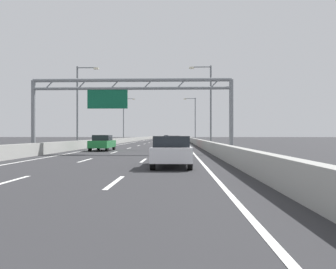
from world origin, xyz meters
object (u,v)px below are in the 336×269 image
at_px(blue_car, 166,137).
at_px(red_car, 174,141).
at_px(sign_gantry, 128,96).
at_px(green_car, 103,143).
at_px(streetlamp_right_far, 194,117).
at_px(streetlamp_left_far, 125,117).
at_px(streetlamp_left_mid, 79,102).
at_px(white_car, 172,151).
at_px(streetlamp_right_mid, 209,101).

height_order(blue_car, red_car, red_car).
relative_size(sign_gantry, red_car, 3.75).
bearing_deg(green_car, streetlamp_right_far, 73.26).
bearing_deg(streetlamp_right_far, green_car, -106.74).
relative_size(streetlamp_left_far, red_car, 2.08).
bearing_deg(streetlamp_left_far, sign_gantry, -80.17).
bearing_deg(streetlamp_left_mid, blue_car, 84.90).
height_order(streetlamp_left_far, red_car, streetlamp_left_far).
bearing_deg(green_car, white_car, -65.81).
relative_size(sign_gantry, streetlamp_left_mid, 1.80).
bearing_deg(streetlamp_left_mid, streetlamp_right_mid, 0.00).
xyz_separation_m(streetlamp_right_far, green_car, (-11.06, -36.77, -4.61)).
relative_size(streetlamp_right_mid, streetlamp_left_far, 1.00).
height_order(red_car, green_car, green_car).
bearing_deg(red_car, streetlamp_right_far, 81.90).
bearing_deg(white_car, streetlamp_left_mid, 117.79).
distance_m(sign_gantry, green_car, 7.17).
bearing_deg(blue_car, green_car, -92.24).
height_order(sign_gantry, streetlamp_left_mid, streetlamp_left_mid).
distance_m(sign_gantry, streetlamp_right_mid, 12.51).
relative_size(streetlamp_right_mid, streetlamp_right_far, 1.00).
xyz_separation_m(blue_car, red_car, (3.71, -77.28, 0.01)).
height_order(streetlamp_right_mid, blue_car, streetlamp_right_mid).
bearing_deg(sign_gantry, blue_car, 89.98).
bearing_deg(sign_gantry, streetlamp_left_mid, 126.24).
xyz_separation_m(sign_gantry, red_car, (3.74, 13.60, -4.11)).
relative_size(red_car, white_car, 1.10).
xyz_separation_m(sign_gantry, streetlamp_left_mid, (-7.21, 9.83, 0.53)).
distance_m(blue_car, red_car, 77.37).
bearing_deg(sign_gantry, streetlamp_right_mid, 51.85).
distance_m(streetlamp_right_mid, blue_car, 81.55).
relative_size(streetlamp_right_mid, white_car, 2.29).
bearing_deg(sign_gantry, green_car, 124.51).
height_order(streetlamp_left_mid, streetlamp_left_far, same).
relative_size(sign_gantry, streetlamp_right_mid, 1.80).
xyz_separation_m(green_car, white_car, (7.19, -16.02, -0.01)).
relative_size(streetlamp_left_mid, blue_car, 2.19).
bearing_deg(blue_car, streetlamp_left_mid, -95.10).
height_order(streetlamp_right_mid, red_car, streetlamp_right_mid).
bearing_deg(streetlamp_right_far, red_car, -98.10).
xyz_separation_m(streetlamp_left_far, green_car, (3.87, -36.77, -4.61)).
bearing_deg(streetlamp_right_far, streetlamp_left_mid, -115.16).
distance_m(streetlamp_right_far, blue_car, 50.08).
bearing_deg(streetlamp_right_mid, blue_car, 95.42).
relative_size(red_car, green_car, 1.04).
height_order(streetlamp_left_mid, streetlamp_right_far, same).
bearing_deg(streetlamp_right_far, blue_car, 98.88).
distance_m(streetlamp_left_far, white_car, 54.13).
bearing_deg(streetlamp_left_far, green_car, -83.99).
bearing_deg(streetlamp_left_mid, streetlamp_left_far, 90.00).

